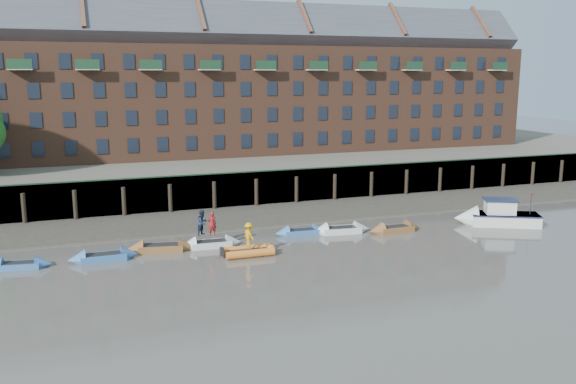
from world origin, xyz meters
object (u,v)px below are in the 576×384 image
rowboat_4 (301,232)px  rowboat_5 (341,230)px  rowboat_1 (103,257)px  person_rib_crew (249,235)px  motor_launch (491,216)px  rowboat_3 (211,244)px  person_rower_b (203,223)px  rowboat_6 (395,229)px  rib_tender (250,251)px  rowboat_2 (161,248)px  person_rower_a (212,224)px  rowboat_0 (19,265)px

rowboat_4 → rowboat_5: (3.11, -0.60, 0.03)m
rowboat_1 → person_rib_crew: person_rib_crew is taller
rowboat_5 → motor_launch: bearing=-1.7°
rowboat_1 → rowboat_3: 7.51m
motor_launch → person_rower_b: person_rower_b is taller
rowboat_5 → motor_launch: size_ratio=0.68×
rowboat_6 → rib_tender: (-12.44, -2.09, 0.05)m
rowboat_2 → person_rower_a: (3.63, -0.26, 1.49)m
rowboat_4 → rowboat_5: bearing=-7.2°
rowboat_5 → rowboat_4: bearing=175.4°
rowboat_6 → person_rower_a: (-14.46, 0.68, 1.50)m
rib_tender → person_rower_a: bearing=126.9°
rowboat_1 → motor_launch: (30.56, -0.72, 0.47)m
rowboat_5 → person_rower_a: (-10.32, -0.44, 1.49)m
rib_tender → person_rib_crew: person_rib_crew is taller
rowboat_2 → rowboat_1: bearing=-157.2°
person_rower_a → person_rower_b: size_ratio=0.95×
person_rower_b → person_rib_crew: (2.53, -3.15, -0.33)m
rowboat_6 → rib_tender: bearing=-172.5°
rowboat_0 → rowboat_6: bearing=8.1°
rowboat_1 → rowboat_2: 4.03m
rowboat_5 → person_rower_b: size_ratio=2.62×
rowboat_1 → rowboat_6: bearing=-1.3°
rowboat_5 → motor_launch: motor_launch is taller
rowboat_5 → rib_tender: 8.90m
rib_tender → rowboat_1: bearing=168.2°
rowboat_2 → person_rib_crew: bearing=-18.8°
rowboat_0 → rowboat_5: 23.06m
rowboat_0 → motor_launch: (35.72, -0.79, 0.51)m
rib_tender → person_rib_crew: 1.18m
rowboat_4 → rib_tender: rowboat_4 is taller
rowboat_1 → person_rower_b: 7.19m
rowboat_2 → rowboat_4: bearing=14.2°
rowboat_0 → rowboat_3: bearing=11.2°
person_rower_b → motor_launch: bearing=-44.2°
rowboat_5 → rowboat_2: bearing=-172.9°
rowboat_1 → motor_launch: size_ratio=0.65×
rowboat_6 → person_rib_crew: 12.77m
rib_tender → person_rib_crew: bearing=-158.5°
rowboat_2 → rib_tender: rowboat_2 is taller
rowboat_1 → rowboat_4: (14.77, 1.66, -0.02)m
rowboat_5 → person_rower_b: 11.04m
rowboat_0 → rib_tender: size_ratio=1.12×
rowboat_3 → rowboat_2: bearing=179.8°
rowboat_0 → person_rower_a: bearing=10.9°
rowboat_5 → rib_tender: bearing=-152.6°
rowboat_3 → rib_tender: rowboat_3 is taller
rowboat_2 → rowboat_3: size_ratio=1.09×
rowboat_5 → person_rower_a: size_ratio=2.76×
person_rower_b → rowboat_1: bearing=147.9°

